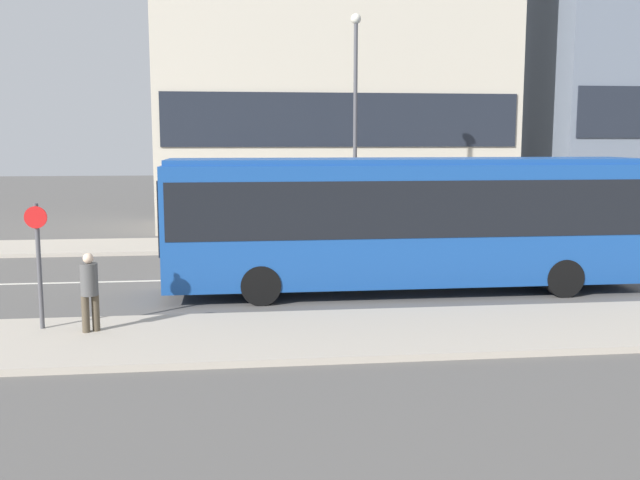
# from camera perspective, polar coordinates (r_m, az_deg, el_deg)

# --- Properties ---
(ground_plane) EXTENTS (120.00, 120.00, 0.00)m
(ground_plane) POSITION_cam_1_polar(r_m,az_deg,el_deg) (20.32, -5.14, -3.09)
(ground_plane) COLOR #595654
(sidewalk_near) EXTENTS (44.00, 3.50, 0.13)m
(sidewalk_near) POSITION_cam_1_polar(r_m,az_deg,el_deg) (14.22, -4.38, -7.67)
(sidewalk_near) COLOR #B2A899
(sidewalk_near) RESTS_ON ground_plane
(sidewalk_far) EXTENTS (44.00, 3.50, 0.13)m
(sidewalk_far) POSITION_cam_1_polar(r_m,az_deg,el_deg) (26.47, -5.55, -0.35)
(sidewalk_far) COLOR #B2A899
(sidewalk_far) RESTS_ON ground_plane
(lane_centerline) EXTENTS (41.80, 0.16, 0.01)m
(lane_centerline) POSITION_cam_1_polar(r_m,az_deg,el_deg) (20.32, -5.14, -3.08)
(lane_centerline) COLOR silver
(lane_centerline) RESTS_ON ground_plane
(apartment_block_left_tower) EXTENTS (15.45, 6.23, 17.14)m
(apartment_block_left_tower) POSITION_cam_1_polar(r_m,az_deg,el_deg) (33.14, 1.03, 16.12)
(apartment_block_left_tower) COLOR beige
(apartment_block_left_tower) RESTS_ON ground_plane
(city_bus) EXTENTS (12.24, 2.48, 3.44)m
(city_bus) POSITION_cam_1_polar(r_m,az_deg,el_deg) (18.36, 6.90, 1.93)
(city_bus) COLOR #194793
(city_bus) RESTS_ON ground_plane
(parked_car_0) EXTENTS (4.02, 1.73, 1.25)m
(parked_car_0) POSITION_cam_1_polar(r_m,az_deg,el_deg) (26.59, 20.45, 0.39)
(parked_car_0) COLOR #4C5156
(parked_car_0) RESTS_ON ground_plane
(pedestrian_near_stop) EXTENTS (0.34, 0.34, 1.58)m
(pedestrian_near_stop) POSITION_cam_1_polar(r_m,az_deg,el_deg) (14.77, -17.96, -3.64)
(pedestrian_near_stop) COLOR #4C4233
(pedestrian_near_stop) RESTS_ON sidewalk_near
(bus_stop_sign) EXTENTS (0.44, 0.12, 2.53)m
(bus_stop_sign) POSITION_cam_1_polar(r_m,az_deg,el_deg) (15.24, -21.60, -1.19)
(bus_stop_sign) COLOR #4C4C51
(bus_stop_sign) RESTS_ON sidewalk_near
(street_lamp) EXTENTS (0.36, 0.36, 8.08)m
(street_lamp) POSITION_cam_1_polar(r_m,az_deg,el_deg) (25.40, 2.84, 10.41)
(street_lamp) COLOR #4C4C51
(street_lamp) RESTS_ON sidewalk_far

